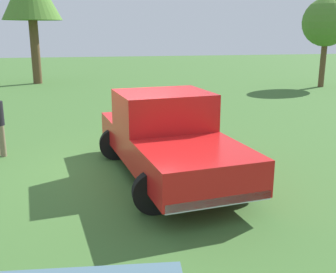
# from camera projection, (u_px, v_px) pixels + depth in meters

# --- Properties ---
(ground_plane) EXTENTS (80.00, 80.00, 0.00)m
(ground_plane) POSITION_uv_depth(u_px,v_px,m) (123.00, 171.00, 9.01)
(ground_plane) COLOR #3D662D
(pickup_truck) EXTENTS (2.80, 5.19, 1.80)m
(pickup_truck) POSITION_uv_depth(u_px,v_px,m) (166.00, 134.00, 8.55)
(pickup_truck) COLOR black
(pickup_truck) RESTS_ON ground_plane
(tree_back_left) EXTENTS (2.57, 2.57, 4.75)m
(tree_back_left) POSITION_uv_depth(u_px,v_px,m) (327.00, 23.00, 21.49)
(tree_back_left) COLOR brown
(tree_back_left) RESTS_ON ground_plane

